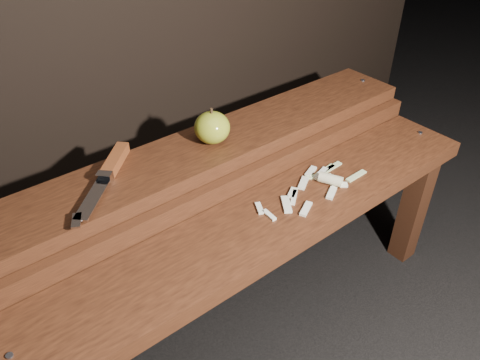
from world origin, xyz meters
TOP-DOWN VIEW (x-y plane):
  - ground at (0.00, 0.00)m, footprint 60.00×60.00m
  - bench_front_tier at (0.00, -0.06)m, footprint 1.20×0.20m
  - bench_rear_tier at (0.00, 0.17)m, footprint 1.20×0.21m
  - apple at (0.00, 0.17)m, footprint 0.09×0.09m
  - knife at (-0.25, 0.20)m, footprint 0.22×0.21m
  - apple_scraps at (0.16, -0.04)m, footprint 0.31×0.13m

SIDE VIEW (x-z plane):
  - ground at x=0.00m, z-range 0.00..0.00m
  - bench_front_tier at x=0.00m, z-range 0.14..0.56m
  - bench_rear_tier at x=0.00m, z-range 0.16..0.67m
  - apple_scraps at x=0.16m, z-range 0.41..0.44m
  - knife at x=-0.25m, z-range 0.50..0.52m
  - apple at x=0.00m, z-range 0.49..0.58m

